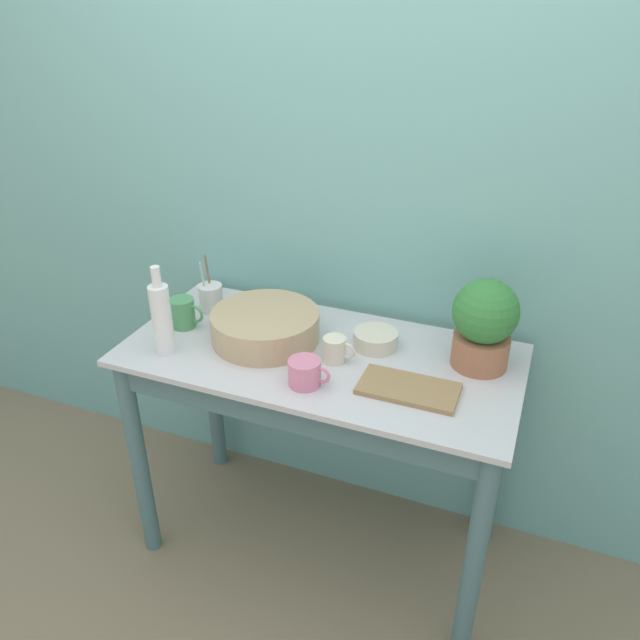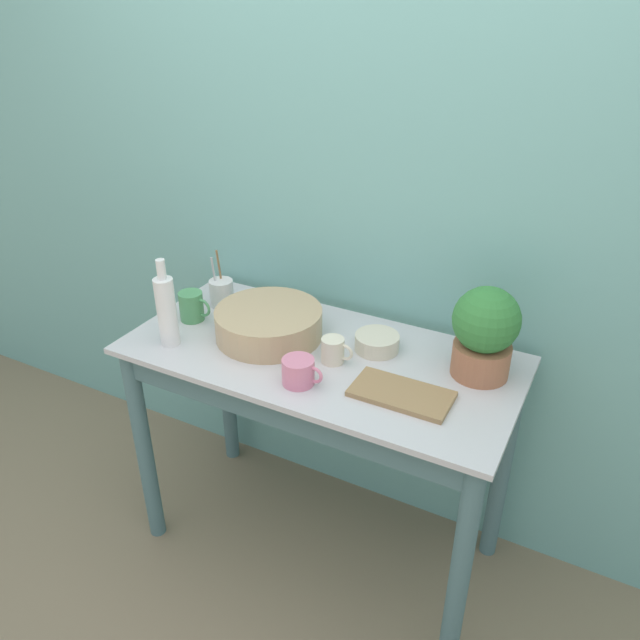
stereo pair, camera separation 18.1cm
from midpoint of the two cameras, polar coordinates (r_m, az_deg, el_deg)
The scene contains 12 objects.
ground_plane at distance 2.39m, azimuth -1.37°, elevation -24.41°, with size 12.00×12.00×0.00m, color #7F7056.
wall_back at distance 2.16m, azimuth 6.98°, elevation 9.25°, with size 6.00×0.05×2.40m.
counter_table at distance 2.09m, azimuth 2.20°, elevation -7.67°, with size 1.27×0.61×0.86m.
potted_plant at distance 1.91m, azimuth 17.49°, elevation -1.07°, with size 0.20×0.20×0.29m.
bowl_wash_large at distance 2.07m, azimuth -2.21°, elevation -0.37°, with size 0.36×0.36×0.10m.
bottle_tall at distance 2.03m, azimuth -11.41°, elevation 0.86°, with size 0.06×0.06×0.30m.
mug_cream at distance 1.94m, azimuth 3.92°, elevation -2.86°, with size 0.11×0.07×0.08m.
mug_green at distance 2.20m, azimuth -9.33°, elevation 1.19°, with size 0.12×0.08×0.10m.
mug_pink at distance 1.84m, azimuth 0.88°, elevation -4.82°, with size 0.13×0.10×0.08m.
bowl_small_cream at distance 2.03m, azimuth 7.79°, elevation -2.11°, with size 0.14×0.14×0.05m.
utensil_cup at distance 2.29m, azimuth -6.77°, elevation 2.47°, with size 0.09×0.09×0.21m.
tray_board at distance 1.83m, azimuth 10.30°, elevation -6.75°, with size 0.29×0.15×0.02m.
Camera 2 is at (0.79, -1.20, 1.92)m, focal length 35.00 mm.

